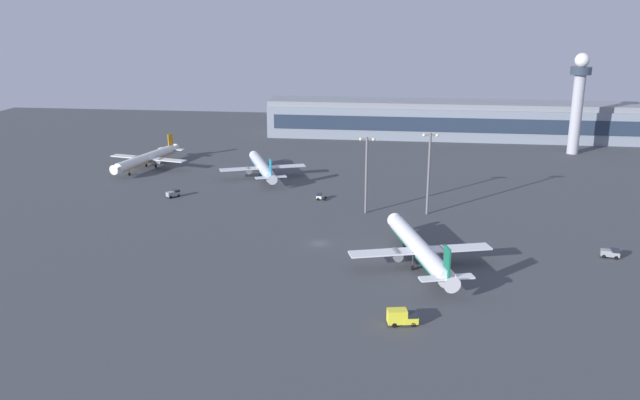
{
  "coord_description": "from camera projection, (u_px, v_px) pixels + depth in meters",
  "views": [
    {
      "loc": [
        19.92,
        -154.19,
        56.81
      ],
      "look_at": [
        -3.07,
        24.85,
        4.0
      ],
      "focal_mm": 37.12,
      "sensor_mm": 36.0,
      "label": 1
    }
  ],
  "objects": [
    {
      "name": "terminal_building",
      "position": [
        451.0,
        120.0,
        296.46
      ],
      "size": [
        163.79,
        22.4,
        16.4
      ],
      "color": "gray",
      "rests_on": "ground"
    },
    {
      "name": "pushback_tug",
      "position": [
        320.0,
        196.0,
        202.27
      ],
      "size": [
        3.17,
        1.97,
        2.05
      ],
      "rotation": [
        0.0,
        0.0,
        1.51
      ],
      "color": "white",
      "rests_on": "ground"
    },
    {
      "name": "control_tower",
      "position": [
        578.0,
        96.0,
        260.25
      ],
      "size": [
        8.0,
        8.0,
        39.79
      ],
      "color": "#A8A8B2",
      "rests_on": "ground"
    },
    {
      "name": "apron_light_west",
      "position": [
        366.0,
        169.0,
        186.23
      ],
      "size": [
        4.8,
        0.9,
        22.02
      ],
      "color": "slate",
      "rests_on": "ground"
    },
    {
      "name": "maintenance_van",
      "position": [
        611.0,
        253.0,
        155.49
      ],
      "size": [
        4.41,
        2.62,
        2.25
      ],
      "rotation": [
        0.0,
        0.0,
        4.55
      ],
      "color": "gray",
      "rests_on": "ground"
    },
    {
      "name": "airplane_mid_apron",
      "position": [
        263.0,
        167.0,
        228.01
      ],
      "size": [
        28.82,
        36.54,
        9.79
      ],
      "rotation": [
        0.0,
        0.0,
        0.38
      ],
      "color": "silver",
      "rests_on": "ground"
    },
    {
      "name": "baggage_tractor",
      "position": [
        173.0,
        193.0,
        205.07
      ],
      "size": [
        4.23,
        4.39,
        2.25
      ],
      "rotation": [
        0.0,
        0.0,
        5.55
      ],
      "color": "gray",
      "rests_on": "ground"
    },
    {
      "name": "catering_truck",
      "position": [
        402.0,
        317.0,
        122.54
      ],
      "size": [
        6.0,
        3.4,
        3.05
      ],
      "rotation": [
        0.0,
        0.0,
        4.91
      ],
      "color": "yellow",
      "rests_on": "ground"
    },
    {
      "name": "ground_plane",
      "position": [
        320.0,
        243.0,
        165.17
      ],
      "size": [
        416.0,
        416.0,
        0.0
      ],
      "primitive_type": "plane",
      "color": "#424449"
    },
    {
      "name": "airplane_terminal_side",
      "position": [
        147.0,
        158.0,
        241.0
      ],
      "size": [
        30.37,
        38.76,
        10.03
      ],
      "rotation": [
        0.0,
        0.0,
        2.92
      ],
      "color": "silver",
      "rests_on": "ground"
    },
    {
      "name": "airplane_taxiway_distant",
      "position": [
        420.0,
        249.0,
        149.63
      ],
      "size": [
        32.56,
        41.43,
        10.86
      ],
      "rotation": [
        0.0,
        0.0,
        0.29
      ],
      "color": "white",
      "rests_on": "ground"
    },
    {
      "name": "apron_light_central",
      "position": [
        429.0,
        168.0,
        184.99
      ],
      "size": [
        4.8,
        0.9,
        23.38
      ],
      "color": "slate",
      "rests_on": "ground"
    }
  ]
}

